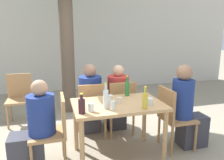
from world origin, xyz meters
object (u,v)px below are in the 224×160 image
(person_seated_1, at_px, (187,111))
(person_seated_2, at_px, (90,102))
(dining_table_front, at_px, (118,111))
(drinking_glass_2, at_px, (91,107))
(oil_cruet_3, at_px, (145,100))
(patio_chair_3, at_px, (121,105))
(drinking_glass_1, at_px, (110,100))
(green_bottle_0, at_px, (127,88))
(person_seated_0, at_px, (34,132))
(drinking_glass_4, at_px, (150,101))
(drinking_glass_3, at_px, (113,106))
(patio_chair_1, at_px, (173,114))
(patio_chair_2, at_px, (92,107))
(patio_chair_4, at_px, (19,95))
(person_seated_3, at_px, (117,101))
(drinking_glass_0, at_px, (119,100))
(water_bottle_2, at_px, (106,99))
(patio_chair_0, at_px, (55,128))
(wine_bottle_1, at_px, (82,106))

(person_seated_1, relative_size, person_seated_2, 1.05)
(dining_table_front, height_order, drinking_glass_2, drinking_glass_2)
(oil_cruet_3, height_order, drinking_glass_2, oil_cruet_3)
(patio_chair_3, bearing_deg, drinking_glass_1, 61.16)
(dining_table_front, bearing_deg, person_seated_1, -0.00)
(green_bottle_0, bearing_deg, oil_cruet_3, -87.89)
(person_seated_0, xyz_separation_m, drinking_glass_4, (1.44, -0.17, 0.31))
(drinking_glass_3, height_order, drinking_glass_4, drinking_glass_3)
(patio_chair_1, distance_m, patio_chair_3, 0.85)
(patio_chair_2, relative_size, drinking_glass_4, 10.35)
(patio_chair_1, relative_size, patio_chair_4, 1.00)
(drinking_glass_3, distance_m, drinking_glass_4, 0.52)
(person_seated_3, xyz_separation_m, oil_cruet_3, (0.02, -1.15, 0.36))
(person_seated_2, relative_size, drinking_glass_4, 13.40)
(person_seated_3, height_order, drinking_glass_0, person_seated_3)
(dining_table_front, height_order, person_seated_2, person_seated_2)
(person_seated_1, relative_size, person_seated_3, 1.07)
(patio_chair_3, height_order, water_bottle_2, water_bottle_2)
(water_bottle_2, relative_size, drinking_glass_2, 3.17)
(person_seated_0, xyz_separation_m, drinking_glass_0, (1.08, -0.01, 0.31))
(patio_chair_0, relative_size, water_bottle_2, 2.86)
(patio_chair_0, bearing_deg, drinking_glass_4, 81.82)
(person_seated_2, bearing_deg, green_bottle_0, 130.19)
(person_seated_1, height_order, water_bottle_2, person_seated_1)
(patio_chair_0, distance_m, person_seated_1, 1.89)
(person_seated_3, height_order, drinking_glass_2, person_seated_3)
(wine_bottle_1, relative_size, drinking_glass_4, 2.68)
(oil_cruet_3, relative_size, drinking_glass_4, 3.14)
(drinking_glass_1, height_order, drinking_glass_2, drinking_glass_1)
(patio_chair_0, distance_m, drinking_glass_0, 0.88)
(person_seated_2, bearing_deg, drinking_glass_0, 106.00)
(patio_chair_3, bearing_deg, patio_chair_2, 0.00)
(green_bottle_0, height_order, wine_bottle_1, green_bottle_0)
(patio_chair_0, xyz_separation_m, person_seated_0, (-0.24, -0.00, -0.02))
(person_seated_2, xyz_separation_m, drinking_glass_0, (0.25, -0.86, 0.27))
(patio_chair_3, distance_m, patio_chair_4, 1.95)
(patio_chair_3, distance_m, wine_bottle_1, 1.19)
(person_seated_0, relative_size, person_seated_1, 0.92)
(drinking_glass_3, relative_size, drinking_glass_4, 1.28)
(drinking_glass_4, bearing_deg, dining_table_front, 155.18)
(patio_chair_1, height_order, oil_cruet_3, oil_cruet_3)
(dining_table_front, distance_m, patio_chair_1, 0.84)
(drinking_glass_1, xyz_separation_m, drinking_glass_2, (-0.29, -0.20, -0.01))
(oil_cruet_3, distance_m, drinking_glass_3, 0.40)
(patio_chair_3, distance_m, person_seated_3, 0.24)
(person_seated_3, relative_size, wine_bottle_1, 4.86)
(drinking_glass_4, bearing_deg, patio_chair_1, 20.78)
(water_bottle_2, height_order, oil_cruet_3, water_bottle_2)
(water_bottle_2, distance_m, drinking_glass_0, 0.27)
(drinking_glass_1, bearing_deg, patio_chair_2, 101.62)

